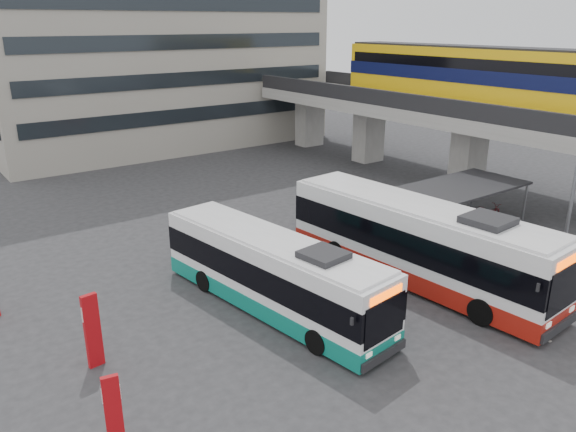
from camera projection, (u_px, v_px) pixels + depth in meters
ground at (373, 292)px, 24.51m from camera, size 120.00×120.00×0.00m
viaduct at (445, 95)px, 39.92m from camera, size 8.00×32.00×9.68m
bike_shelter at (446, 209)px, 31.09m from camera, size 10.00×4.00×2.54m
office_block at (148, 6)px, 51.17m from camera, size 30.00×15.00×25.00m
road_markings at (466, 303)px, 23.62m from camera, size 0.15×7.60×0.01m
bus_main at (417, 243)px, 25.17m from camera, size 3.82×13.41×3.91m
bus_teal at (272, 273)px, 22.72m from camera, size 3.87×11.58×3.36m
pedestrian at (221, 277)px, 23.81m from camera, size 0.49×0.72×1.91m
lamp_post at (572, 198)px, 23.34m from camera, size 1.23×0.67×7.44m
sign_totem_south at (113, 411)px, 15.21m from camera, size 0.50×0.24×2.32m
sign_totem_mid at (92, 330)px, 18.87m from camera, size 0.59×0.24×2.70m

